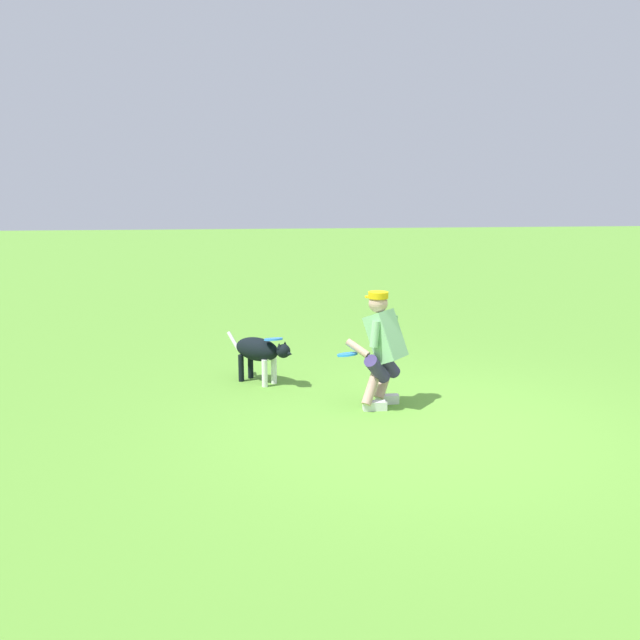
% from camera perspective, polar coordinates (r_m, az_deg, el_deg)
% --- Properties ---
extents(ground_plane, '(60.00, 60.00, 0.00)m').
position_cam_1_polar(ground_plane, '(7.20, 8.39, -8.72)').
color(ground_plane, '#609D35').
extents(person, '(0.71, 0.59, 1.29)m').
position_cam_1_polar(person, '(7.54, 5.22, -2.18)').
color(person, silver).
rests_on(person, ground_plane).
extents(dog, '(0.83, 0.78, 0.59)m').
position_cam_1_polar(dog, '(8.51, -5.03, -2.62)').
color(dog, black).
rests_on(dog, ground_plane).
extents(frisbee_flying, '(0.30, 0.30, 0.06)m').
position_cam_1_polar(frisbee_flying, '(8.28, -3.90, -1.61)').
color(frisbee_flying, '#307FE7').
extents(frisbee_held, '(0.24, 0.24, 0.08)m').
position_cam_1_polar(frisbee_held, '(7.51, 2.29, -2.88)').
color(frisbee_held, '#2585E1').
rests_on(frisbee_held, person).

